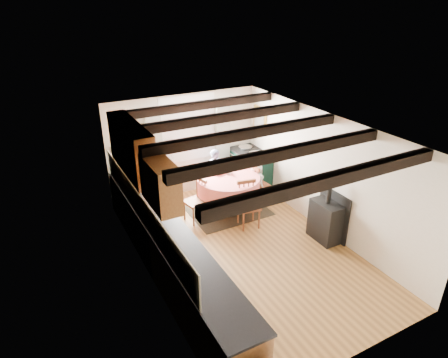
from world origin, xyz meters
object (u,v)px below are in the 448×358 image
chair_left (195,200)px  aga_range (250,170)px  dining_table (228,194)px  cup (229,172)px  child_right (256,182)px  chair_right (259,184)px  child_far (214,173)px  cast_iron_stove (327,211)px  chair_near (249,205)px

chair_left → aga_range: size_ratio=0.90×
chair_left → aga_range: bearing=102.1°
dining_table → cup: (0.10, 0.11, 0.47)m
aga_range → child_right: (-0.28, -0.70, 0.02)m
chair_right → child_far: (-0.76, 0.79, 0.11)m
aga_range → cast_iron_stove: bearing=-87.6°
chair_near → chair_left: chair_near is taller
dining_table → child_far: size_ratio=1.16×
aga_range → child_far: bearing=177.5°
child_right → cast_iron_stove: bearing=-178.6°
child_far → cup: child_far is taller
chair_right → chair_near: bearing=131.7°
child_far → child_right: 1.01m
chair_left → cast_iron_stove: (1.95, -1.83, 0.15)m
chair_left → chair_right: bearing=80.5°
cast_iron_stove → child_far: 2.87m
chair_left → child_far: 1.21m
child_right → cup: child_right is taller
aga_range → dining_table: bearing=-143.5°
dining_table → cup: 0.49m
chair_near → child_right: 1.05m
dining_table → child_right: (0.75, 0.06, 0.10)m
aga_range → cup: size_ratio=9.59×
chair_right → cup: bearing=78.4°
dining_table → chair_near: chair_near is taller
chair_left → aga_range: aga_range is taller
chair_right → child_right: size_ratio=0.93×
dining_table → child_far: bearing=85.3°
chair_near → chair_right: (0.75, 0.77, -0.01)m
cast_iron_stove → cup: cast_iron_stove is taller
chair_left → child_right: (1.56, 0.09, 0.03)m
dining_table → cup: cup is taller
child_right → cup: 0.75m
chair_left → cast_iron_stove: bearing=35.6°
aga_range → cast_iron_stove: cast_iron_stove is taller
child_far → cast_iron_stove: bearing=108.6°
aga_range → chair_near: bearing=-122.2°
dining_table → chair_right: (0.82, 0.02, 0.06)m
dining_table → cup: size_ratio=12.30×
dining_table → chair_left: bearing=-177.7°
chair_left → cup: (0.91, 0.14, 0.40)m
chair_left → chair_near: bearing=39.6°
dining_table → cast_iron_stove: bearing=-58.5°
chair_near → cup: chair_near is taller
child_right → child_far: bearing=32.4°
chair_near → chair_right: 1.07m
child_right → cup: bearing=75.1°
aga_range → child_far: size_ratio=0.90×
chair_left → chair_right: (1.63, 0.05, -0.00)m
chair_right → cast_iron_stove: (0.32, -1.88, 0.15)m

